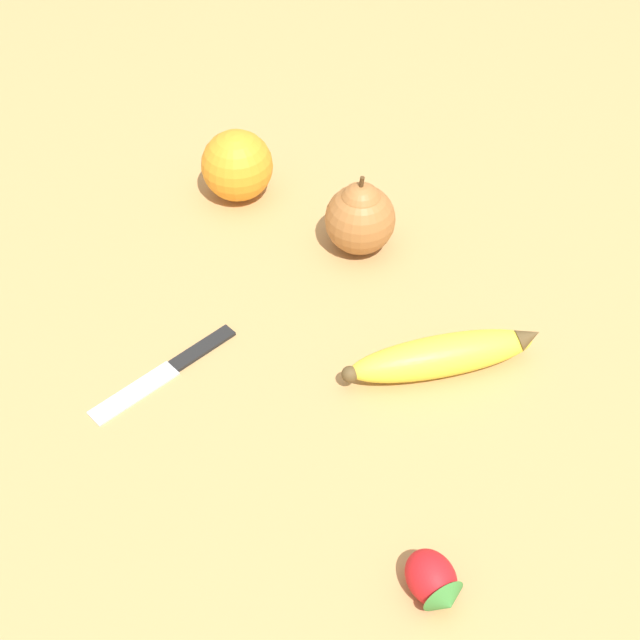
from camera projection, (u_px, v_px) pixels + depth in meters
ground_plane at (340, 326)px, 0.94m from camera, size 3.00×3.00×0.00m
banana at (443, 357)px, 0.88m from camera, size 0.16×0.17×0.04m
orange at (237, 165)px, 1.06m from camera, size 0.09×0.09×0.09m
pear at (360, 216)px, 0.99m from camera, size 0.08×0.08×0.10m
strawberry at (434, 582)px, 0.71m from camera, size 0.06×0.07×0.04m
paring_knife at (170, 368)px, 0.89m from camera, size 0.17×0.06×0.01m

